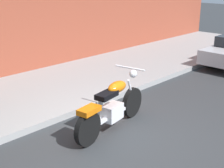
# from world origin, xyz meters

# --- Properties ---
(ground_plane) EXTENTS (60.00, 60.00, 0.00)m
(ground_plane) POSITION_xyz_m (0.00, 0.00, 0.00)
(ground_plane) COLOR #303335
(sidewalk) EXTENTS (22.82, 3.38, 0.14)m
(sidewalk) POSITION_xyz_m (0.00, 3.02, 0.07)
(sidewalk) COLOR gray
(sidewalk) RESTS_ON ground
(motorcycle) EXTENTS (2.18, 0.73, 1.15)m
(motorcycle) POSITION_xyz_m (0.21, 0.31, 0.48)
(motorcycle) COLOR black
(motorcycle) RESTS_ON ground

